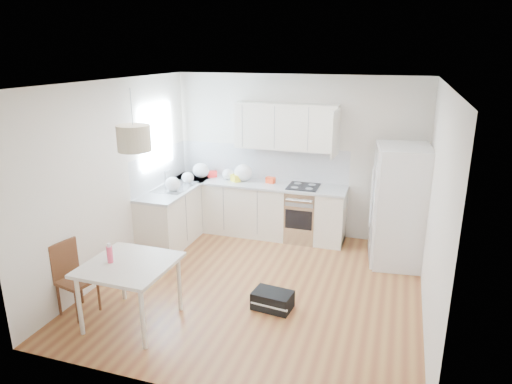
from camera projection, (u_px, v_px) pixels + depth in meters
floor at (259, 287)px, 6.18m from camera, size 4.20×4.20×0.00m
ceiling at (259, 83)px, 5.37m from camera, size 4.20×4.20×0.00m
wall_back at (296, 157)px, 7.68m from camera, size 4.20×0.00×4.20m
wall_left at (116, 178)px, 6.39m from camera, size 0.00×4.20×4.20m
wall_right at (435, 209)px, 5.16m from camera, size 0.00×4.20×4.20m
window_glassblock at (157, 136)px, 7.31m from camera, size 0.02×1.00×1.00m
cabinets_back at (257, 209)px, 7.86m from camera, size 3.00×0.60×0.88m
cabinets_left at (178, 213)px, 7.66m from camera, size 0.60×1.80×0.88m
counter_back at (257, 184)px, 7.72m from camera, size 3.02×0.64×0.04m
counter_left at (177, 187)px, 7.53m from camera, size 0.64×1.82×0.04m
backsplash_back at (262, 162)px, 7.90m from camera, size 3.00×0.01×0.58m
backsplash_left at (160, 168)px, 7.52m from camera, size 0.01×1.80×0.58m
upper_cabinets at (286, 126)px, 7.43m from camera, size 1.70×0.32×0.75m
range_oven at (302, 214)px, 7.62m from camera, size 0.50×0.61×0.88m
sink at (175, 187)px, 7.48m from camera, size 0.50×0.80×0.16m
refrigerator at (400, 206)px, 6.67m from camera, size 0.94×0.98×1.77m
dining_table at (129, 270)px, 5.19m from camera, size 0.98×0.98×0.76m
dining_chair at (77, 279)px, 5.44m from camera, size 0.45×0.45×0.90m
drink_bottle at (110, 253)px, 5.15m from camera, size 0.09×0.09×0.23m
gym_bag at (273, 300)px, 5.64m from camera, size 0.51×0.36×0.22m
pendant_lamp at (134, 138)px, 4.79m from camera, size 0.44×0.44×0.28m
grocery_bag_a at (201, 170)px, 7.97m from camera, size 0.29×0.25×0.26m
grocery_bag_b at (228, 174)px, 7.87m from camera, size 0.21×0.18×0.19m
grocery_bag_c at (243, 173)px, 7.79m from camera, size 0.32×0.27×0.29m
grocery_bag_d at (188, 178)px, 7.67m from camera, size 0.21×0.18×0.19m
grocery_bag_e at (173, 184)px, 7.24m from camera, size 0.25×0.21×0.23m
snack_orange at (271, 180)px, 7.68m from camera, size 0.17×0.13×0.10m
snack_yellow at (235, 178)px, 7.77m from camera, size 0.20×0.19×0.12m
snack_red at (212, 174)px, 8.04m from camera, size 0.18×0.17×0.11m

